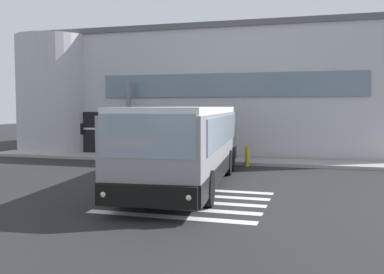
# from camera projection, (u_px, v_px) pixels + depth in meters

# --- Properties ---
(ground_plane) EXTENTS (80.00, 90.00, 0.02)m
(ground_plane) POSITION_uv_depth(u_px,v_px,m) (171.00, 176.00, 17.14)
(ground_plane) COLOR #232326
(ground_plane) RESTS_ON ground
(bay_paint_stripes) EXTENTS (4.40, 3.96, 0.01)m
(bay_paint_stripes) POSITION_uv_depth(u_px,v_px,m) (189.00, 202.00, 12.56)
(bay_paint_stripes) COLOR silver
(bay_paint_stripes) RESTS_ON ground
(terminal_building) EXTENTS (21.39, 13.80, 7.02)m
(terminal_building) POSITION_uv_depth(u_px,v_px,m) (219.00, 94.00, 28.19)
(terminal_building) COLOR #B7B7BC
(terminal_building) RESTS_ON ground
(boarding_curb) EXTENTS (23.59, 2.00, 0.15)m
(boarding_curb) POSITION_uv_depth(u_px,v_px,m) (202.00, 160.00, 21.74)
(boarding_curb) COLOR #9E9B93
(boarding_curb) RESTS_ON ground
(entry_support_column) EXTENTS (0.28, 0.28, 3.90)m
(entry_support_column) POSITION_uv_depth(u_px,v_px,m) (129.00, 118.00, 23.33)
(entry_support_column) COLOR slate
(entry_support_column) RESTS_ON boarding_curb
(bus_main_foreground) EXTENTS (3.67, 10.98, 2.70)m
(bus_main_foreground) POSITION_uv_depth(u_px,v_px,m) (188.00, 146.00, 15.45)
(bus_main_foreground) COLOR gray
(bus_main_foreground) RESTS_ON ground
(passenger_near_column) EXTENTS (0.52, 0.49, 1.68)m
(passenger_near_column) POSITION_uv_depth(u_px,v_px,m) (136.00, 138.00, 22.27)
(passenger_near_column) COLOR #2D2D33
(passenger_near_column) RESTS_ON boarding_curb
(passenger_by_doorway) EXTENTS (0.46, 0.43, 1.68)m
(passenger_by_doorway) POSITION_uv_depth(u_px,v_px,m) (155.00, 139.00, 22.10)
(passenger_by_doorway) COLOR #2D2D33
(passenger_by_doorway) RESTS_ON boarding_curb
(safety_bollard_yellow) EXTENTS (0.18, 0.18, 0.90)m
(safety_bollard_yellow) POSITION_uv_depth(u_px,v_px,m) (247.00, 157.00, 19.89)
(safety_bollard_yellow) COLOR yellow
(safety_bollard_yellow) RESTS_ON ground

